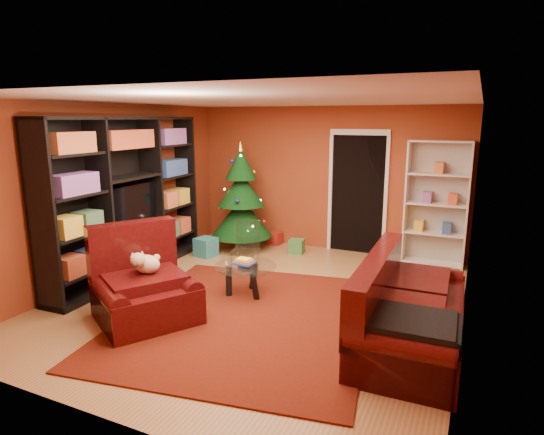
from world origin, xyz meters
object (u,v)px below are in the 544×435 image
at_px(gift_box_red, 275,238).
at_px(coffee_table, 246,280).
at_px(white_bookshelf, 436,204).
at_px(dog, 147,264).
at_px(gift_box_teal, 206,247).
at_px(gift_box_green, 297,246).
at_px(acrylic_chair, 245,252).
at_px(armchair, 145,284).
at_px(rug, 246,317).
at_px(sofa, 413,301).
at_px(media_unit, 127,198).
at_px(christmas_tree, 241,197).

xyz_separation_m(gift_box_red, coffee_table, (0.71, -2.53, 0.10)).
distance_m(white_bookshelf, dog, 4.67).
xyz_separation_m(gift_box_teal, gift_box_green, (1.39, 0.84, -0.04)).
bearing_deg(gift_box_green, acrylic_chair, -100.70).
bearing_deg(acrylic_chair, armchair, -111.78).
bearing_deg(white_bookshelf, rug, -119.49).
distance_m(armchair, sofa, 3.07).
distance_m(media_unit, gift_box_green, 3.06).
bearing_deg(armchair, gift_box_green, 21.49).
height_order(christmas_tree, gift_box_teal, christmas_tree).
distance_m(armchair, acrylic_chair, 1.92).
distance_m(gift_box_green, armchair, 3.42).
bearing_deg(media_unit, acrylic_chair, 19.37).
distance_m(gift_box_teal, acrylic_chair, 1.29).
height_order(rug, coffee_table, coffee_table).
relative_size(gift_box_red, coffee_table, 0.28).
distance_m(sofa, acrylic_chair, 2.88).
height_order(christmas_tree, sofa, christmas_tree).
relative_size(white_bookshelf, armchair, 1.79).
height_order(media_unit, white_bookshelf, media_unit).
xyz_separation_m(dog, sofa, (2.99, 0.67, -0.21)).
xyz_separation_m(media_unit, sofa, (4.29, -0.49, -0.73)).
bearing_deg(gift_box_red, christmas_tree, -130.88).
bearing_deg(rug, gift_box_red, 108.38).
bearing_deg(white_bookshelf, sofa, -87.91).
bearing_deg(dog, acrylic_chair, 20.99).
xyz_separation_m(rug, gift_box_red, (-1.06, 3.18, 0.11)).
bearing_deg(armchair, christmas_tree, 39.45).
height_order(gift_box_teal, acrylic_chair, acrylic_chair).
distance_m(dog, coffee_table, 1.42).
bearing_deg(dog, media_unit, 80.01).
relative_size(gift_box_teal, white_bookshelf, 0.16).
bearing_deg(coffee_table, christmas_tree, 119.72).
bearing_deg(sofa, gift_box_green, 40.94).
xyz_separation_m(media_unit, gift_box_green, (1.93, 2.12, -1.08)).
height_order(rug, gift_box_red, gift_box_red).
relative_size(armchair, acrylic_chair, 1.53).
relative_size(gift_box_red, white_bookshelf, 0.11).
height_order(dog, coffee_table, dog).
bearing_deg(acrylic_chair, gift_box_red, 87.97).
height_order(white_bookshelf, dog, white_bookshelf).
bearing_deg(white_bookshelf, christmas_tree, -170.95).
distance_m(christmas_tree, gift_box_green, 1.35).
bearing_deg(sofa, christmas_tree, 52.84).
xyz_separation_m(gift_box_red, acrylic_chair, (0.32, -1.83, 0.27)).
relative_size(gift_box_teal, coffee_table, 0.39).
height_order(rug, dog, dog).
bearing_deg(media_unit, rug, -18.45).
height_order(christmas_tree, armchair, christmas_tree).
distance_m(gift_box_red, sofa, 4.22).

